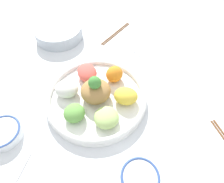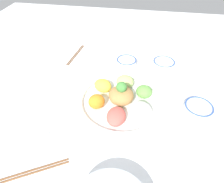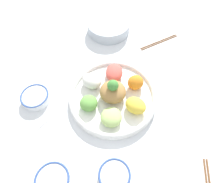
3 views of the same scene
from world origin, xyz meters
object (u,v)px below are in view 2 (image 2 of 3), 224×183
Objects in this scene: salad_platter at (121,100)px; rice_bowl_blue at (198,108)px; chopsticks_pair_near at (76,54)px; serving_spoon_extra at (189,87)px; chopsticks_pair_far at (34,171)px; sauce_bowl_dark at (164,63)px; sauce_bowl_red at (126,62)px; serving_spoon_main at (49,122)px.

salad_platter is 0.32m from rice_bowl_blue.
serving_spoon_extra is at bearing -100.29° from chopsticks_pair_near.
sauce_bowl_dark is at bearing -151.45° from chopsticks_pair_far.
chopsticks_pair_near is 2.03× the size of serving_spoon_extra.
sauce_bowl_red is at bearing -75.04° from serving_spoon_extra.
rice_bowl_blue is at bearing -176.43° from chopsticks_pair_far.
rice_bowl_blue is 0.93× the size of serving_spoon_main.
salad_platter is 3.15× the size of rice_bowl_blue.
chopsticks_pair_far is at bearing -166.55° from chopsticks_pair_near.
sauce_bowl_dark is 0.79m from chopsticks_pair_far.
salad_platter is at bearing -131.54° from chopsticks_pair_near.
serving_spoon_extra is at bearing -165.86° from chopsticks_pair_far.
rice_bowl_blue reaches higher than serving_spoon_main.
chopsticks_pair_far is (-0.08, 0.70, -0.00)m from chopsticks_pair_near.
rice_bowl_blue is (-0.33, 0.29, 0.00)m from sauce_bowl_red.
serving_spoon_extra is (-0.55, -0.50, -0.00)m from chopsticks_pair_far.
chopsticks_pair_near is (0.31, -0.05, -0.02)m from sauce_bowl_red.
sauce_bowl_red is at bearing -41.73° from rice_bowl_blue.
salad_platter is 2.94× the size of serving_spoon_main.
chopsticks_pair_near is (0.51, -0.03, -0.02)m from sauce_bowl_dark.
salad_platter is at bearing 59.22° from sauce_bowl_dark.
rice_bowl_blue is at bearing 138.27° from sauce_bowl_red.
serving_spoon_extra is (-0.32, 0.14, -0.02)m from sauce_bowl_red.
chopsticks_pair_near is at bearing -68.25° from serving_spoon_extra.
sauce_bowl_dark is 0.51× the size of chopsticks_pair_near.
chopsticks_pair_far is at bearing 57.07° from sauce_bowl_dark.
sauce_bowl_dark is (-0.20, -0.02, -0.00)m from sauce_bowl_red.
sauce_bowl_dark is 1.03× the size of serving_spoon_extra.
salad_platter is at bearing -153.41° from chopsticks_pair_far.
salad_platter is at bearing 1.91° from rice_bowl_blue.
rice_bowl_blue reaches higher than serving_spoon_extra.
chopsticks_pair_near is 0.66m from serving_spoon_extra.
sauce_bowl_dark is at bearing 119.44° from serving_spoon_main.
serving_spoon_main is 0.65m from serving_spoon_extra.
rice_bowl_blue is 0.66m from chopsticks_pair_far.
chopsticks_pair_near reaches higher than serving_spoon_extra.
salad_platter reaches higher than chopsticks_pair_far.
sauce_bowl_red is 0.94× the size of sauce_bowl_dark.
sauce_bowl_dark is at bearing -120.78° from salad_platter.
serving_spoon_main is at bearing 60.25° from sauce_bowl_red.
salad_platter is 0.38m from sauce_bowl_dark.
sauce_bowl_red is at bearing -137.95° from chopsticks_pair_far.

